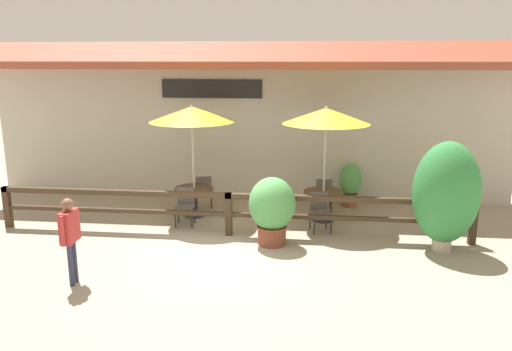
% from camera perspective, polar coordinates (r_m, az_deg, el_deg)
% --- Properties ---
extents(ground_plane, '(60.00, 60.00, 0.00)m').
position_cam_1_polar(ground_plane, '(10.10, -4.07, -8.81)').
color(ground_plane, '#9E937F').
extents(building_facade, '(14.28, 1.49, 4.23)m').
position_cam_1_polar(building_facade, '(13.52, -1.13, 6.36)').
color(building_facade, '#BCB7A8').
rests_on(building_facade, ground).
extents(patio_railing, '(10.40, 0.14, 0.95)m').
position_cam_1_polar(patio_railing, '(10.85, -3.15, -3.34)').
color(patio_railing, '#3D2D1E').
rests_on(patio_railing, ground).
extents(patio_umbrella_near, '(2.02, 2.02, 2.72)m').
position_cam_1_polar(patio_umbrella_near, '(11.93, -7.34, 6.95)').
color(patio_umbrella_near, '#B7B2A8').
rests_on(patio_umbrella_near, ground).
extents(dining_table_near, '(0.94, 0.94, 0.72)m').
position_cam_1_polar(dining_table_near, '(12.28, -7.07, -2.02)').
color(dining_table_near, '#4C3826').
rests_on(dining_table_near, ground).
extents(chair_near_streetside, '(0.45, 0.45, 0.86)m').
position_cam_1_polar(chair_near_streetside, '(11.69, -8.11, -3.29)').
color(chair_near_streetside, '#514C47').
rests_on(chair_near_streetside, ground).
extents(chair_near_wallside, '(0.50, 0.50, 0.86)m').
position_cam_1_polar(chair_near_wallside, '(12.92, -5.99, -1.63)').
color(chair_near_wallside, '#514C47').
rests_on(chair_near_wallside, ground).
extents(patio_umbrella_middle, '(2.02, 2.02, 2.72)m').
position_cam_1_polar(patio_umbrella_middle, '(11.58, 8.01, 6.74)').
color(patio_umbrella_middle, '#B7B2A8').
rests_on(patio_umbrella_middle, ground).
extents(dining_table_middle, '(0.94, 0.94, 0.72)m').
position_cam_1_polar(dining_table_middle, '(11.95, 7.71, -2.48)').
color(dining_table_middle, '#4C3826').
rests_on(dining_table_middle, ground).
extents(chair_middle_streetside, '(0.51, 0.51, 0.86)m').
position_cam_1_polar(chair_middle_streetside, '(11.26, 7.32, -3.93)').
color(chair_middle_streetside, '#514C47').
rests_on(chair_middle_streetside, ground).
extents(chair_middle_wallside, '(0.43, 0.43, 0.86)m').
position_cam_1_polar(chair_middle_wallside, '(12.69, 7.74, -1.95)').
color(chair_middle_wallside, '#514C47').
rests_on(chair_middle_wallside, ground).
extents(potted_plant_small_flowering, '(0.96, 0.87, 1.43)m').
position_cam_1_polar(potted_plant_small_flowering, '(10.29, 1.85, -3.75)').
color(potted_plant_small_flowering, brown).
rests_on(potted_plant_small_flowering, ground).
extents(potted_plant_tall_tropical, '(1.30, 1.17, 2.24)m').
position_cam_1_polar(potted_plant_tall_tropical, '(10.51, 20.90, -1.93)').
color(potted_plant_tall_tropical, '#B7AD99').
rests_on(potted_plant_tall_tropical, ground).
extents(potted_plant_corner_fern, '(0.57, 0.51, 1.14)m').
position_cam_1_polar(potted_plant_corner_fern, '(13.19, 10.74, -0.87)').
color(potted_plant_corner_fern, '#9E4C33').
rests_on(potted_plant_corner_fern, ground).
extents(pedestrian, '(0.21, 0.54, 1.53)m').
position_cam_1_polar(pedestrian, '(8.99, -20.53, -5.82)').
color(pedestrian, '#2D334C').
rests_on(pedestrian, ground).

